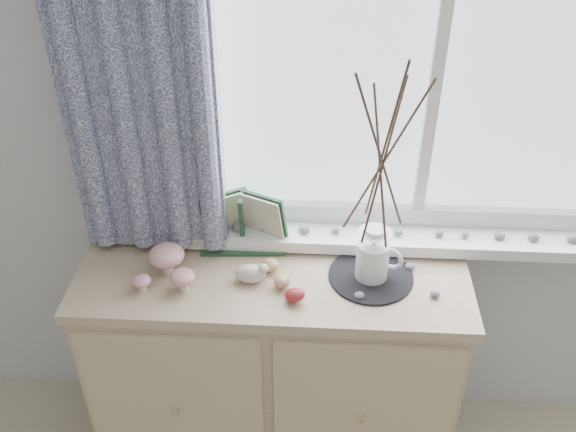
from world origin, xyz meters
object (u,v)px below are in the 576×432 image
(sideboard, at_px, (274,367))
(botanical_book, at_px, (241,225))
(twig_pitcher, at_px, (383,155))
(toadstool_cluster, at_px, (167,264))

(sideboard, distance_m, botanical_book, 0.55)
(sideboard, relative_size, twig_pitcher, 1.61)
(twig_pitcher, bearing_deg, sideboard, -154.91)
(sideboard, xyz_separation_m, botanical_book, (-0.10, 0.10, 0.53))
(botanical_book, bearing_deg, toadstool_cluster, -149.77)
(botanical_book, xyz_separation_m, toadstool_cluster, (-0.21, -0.14, -0.05))
(sideboard, relative_size, toadstool_cluster, 6.47)
(toadstool_cluster, distance_m, twig_pitcher, 0.71)
(sideboard, relative_size, botanical_book, 3.90)
(sideboard, bearing_deg, botanical_book, 137.22)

